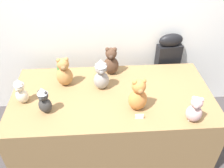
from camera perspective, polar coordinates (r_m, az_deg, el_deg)
name	(u,v)px	position (r m, az deg, el deg)	size (l,w,h in m)	color
ground_plane	(114,161)	(2.62, 0.38, -18.10)	(10.00, 10.00, 0.00)	#3D3838
wall_back	(107,6)	(2.60, -1.11, 18.21)	(7.00, 0.08, 2.60)	white
display_table	(112,120)	(2.50, 0.00, -8.71)	(1.90, 0.96, 0.72)	olive
instrument_case	(166,72)	(2.97, 12.80, 2.84)	(0.29, 0.16, 1.02)	black
teddy_bear_cream	(21,91)	(2.24, -21.13, -1.64)	(0.14, 0.13, 0.25)	beige
teddy_bear_caramel	(64,73)	(2.33, -11.43, 2.72)	(0.18, 0.16, 0.31)	#B27A42
teddy_bear_charcoal	(44,100)	(2.07, -16.04, -3.83)	(0.15, 0.13, 0.26)	#383533
teddy_bear_ginger	(138,95)	(2.02, 6.30, -2.77)	(0.18, 0.16, 0.32)	#D17F3D
teddy_bear_cocoa	(111,62)	(2.45, -0.22, 5.40)	(0.17, 0.15, 0.31)	#4C3323
teddy_bear_blush	(195,110)	(2.03, 19.31, -5.92)	(0.16, 0.15, 0.25)	beige
teddy_bear_ash	(101,75)	(2.23, -2.61, 2.28)	(0.16, 0.14, 0.33)	gray
party_cup_green	(61,69)	(2.55, -12.14, 3.55)	(0.08, 0.08, 0.11)	#238C3D
name_card_front_left	(193,119)	(2.09, 18.86, -7.90)	(0.07, 0.01, 0.05)	white
name_card_front_middle	(139,117)	(2.01, 6.61, -7.78)	(0.07, 0.01, 0.05)	white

